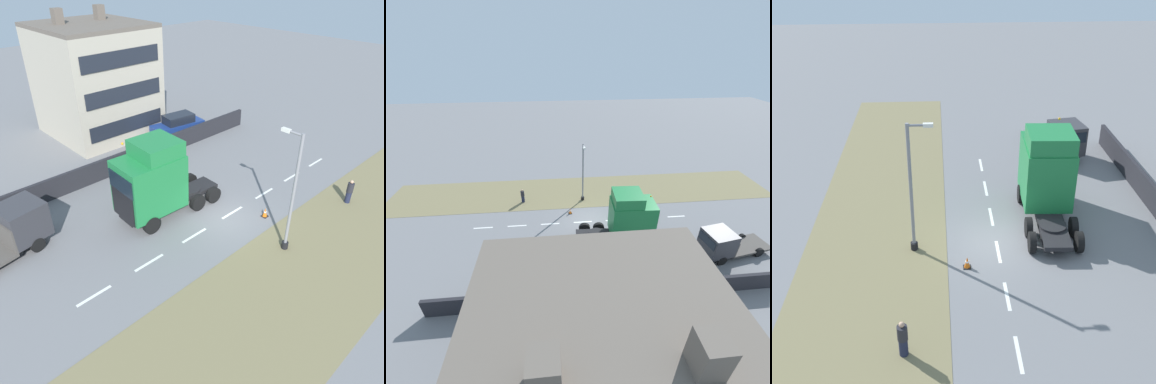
# 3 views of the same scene
# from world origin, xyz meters

# --- Properties ---
(ground_plane) EXTENTS (120.00, 120.00, 0.00)m
(ground_plane) POSITION_xyz_m (0.00, 0.00, 0.00)
(ground_plane) COLOR slate
(ground_plane) RESTS_ON ground
(grass_verge) EXTENTS (7.00, 44.00, 0.01)m
(grass_verge) POSITION_xyz_m (-6.00, 0.00, 0.01)
(grass_verge) COLOR olive
(grass_verge) RESTS_ON ground
(lane_markings) EXTENTS (0.16, 21.00, 0.00)m
(lane_markings) POSITION_xyz_m (0.00, -0.70, 0.00)
(lane_markings) COLOR white
(lane_markings) RESTS_ON ground
(boundary_wall) EXTENTS (0.25, 24.00, 1.44)m
(boundary_wall) POSITION_xyz_m (9.00, 0.00, 0.72)
(boundary_wall) COLOR #232328
(boundary_wall) RESTS_ON ground
(lorry_cab) EXTENTS (2.87, 6.72, 5.00)m
(lorry_cab) POSITION_xyz_m (2.94, 2.90, 2.43)
(lorry_cab) COLOR black
(lorry_cab) RESTS_ON ground
(flatbed_truck) EXTENTS (2.98, 6.34, 2.54)m
(flatbed_truck) POSITION_xyz_m (5.61, 10.03, 1.34)
(flatbed_truck) COLOR #333338
(flatbed_truck) RESTS_ON ground
(parked_car) EXTENTS (2.34, 4.75, 2.05)m
(parked_car) POSITION_xyz_m (10.71, -5.84, 1.00)
(parked_car) COLOR navy
(parked_car) RESTS_ON ground
(lamp_post) EXTENTS (1.30, 0.36, 6.59)m
(lamp_post) POSITION_xyz_m (-4.02, -0.25, 2.99)
(lamp_post) COLOR black
(lamp_post) RESTS_ON ground
(pedestrian) EXTENTS (0.39, 0.39, 1.61)m
(pedestrian) POSITION_xyz_m (-4.27, -6.85, 0.78)
(pedestrian) COLOR #1E233D
(pedestrian) RESTS_ON ground
(traffic_cone_lead) EXTENTS (0.36, 0.36, 0.58)m
(traffic_cone_lead) POSITION_xyz_m (-1.60, -1.83, 0.28)
(traffic_cone_lead) COLOR black
(traffic_cone_lead) RESTS_ON ground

